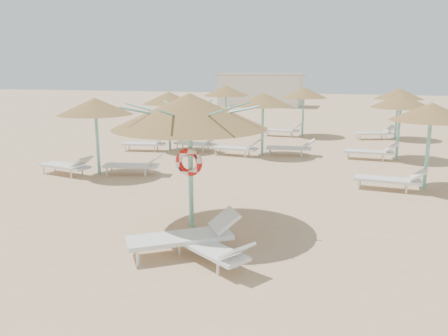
# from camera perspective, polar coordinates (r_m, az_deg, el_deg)

# --- Properties ---
(ground) EXTENTS (120.00, 120.00, 0.00)m
(ground) POSITION_cam_1_polar(r_m,az_deg,el_deg) (10.02, -2.43, -8.31)
(ground) COLOR tan
(ground) RESTS_ON ground
(main_palapa) EXTENTS (3.46, 3.46, 3.10)m
(main_palapa) POSITION_cam_1_polar(r_m,az_deg,el_deg) (9.74, -4.51, 7.39)
(main_palapa) COLOR #6EBFB0
(main_palapa) RESTS_ON ground
(lounger_main_a) EXTENTS (2.20, 1.81, 0.81)m
(lounger_main_a) POSITION_cam_1_polar(r_m,az_deg,el_deg) (8.79, -4.82, -8.74)
(lounger_main_a) COLOR white
(lounger_main_a) RESTS_ON ground
(lounger_main_b) EXTENTS (1.81, 1.43, 0.66)m
(lounger_main_b) POSITION_cam_1_polar(r_m,az_deg,el_deg) (8.29, -1.26, -10.61)
(lounger_main_b) COLOR white
(lounger_main_b) RESTS_ON ground
(palapa_field) EXTENTS (13.99, 14.59, 2.70)m
(palapa_field) POSITION_cam_1_polar(r_m,az_deg,el_deg) (20.08, 7.27, 8.87)
(palapa_field) COLOR #6EBFB0
(palapa_field) RESTS_ON ground
(service_hut) EXTENTS (8.40, 4.40, 3.25)m
(service_hut) POSITION_cam_1_polar(r_m,az_deg,el_deg) (44.81, 4.85, 10.17)
(service_hut) COLOR silver
(service_hut) RESTS_ON ground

